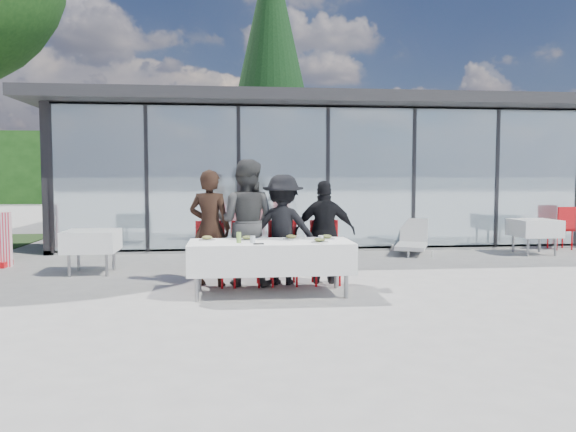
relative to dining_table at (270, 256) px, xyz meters
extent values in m
plane|color=#A39F9A|center=(0.57, 0.39, -0.54)|extent=(90.00, 90.00, 0.00)
cube|color=gray|center=(2.57, 8.39, -0.49)|extent=(14.00, 8.00, 0.10)
cube|color=black|center=(2.57, 12.29, 1.06)|extent=(14.00, 0.20, 3.20)
cube|color=black|center=(-4.33, 8.39, 1.06)|extent=(0.20, 8.00, 3.20)
cube|color=black|center=(9.47, 8.39, 1.06)|extent=(0.20, 8.00, 3.20)
cube|color=silver|center=(2.57, 4.42, 1.06)|extent=(13.60, 0.06, 3.10)
cube|color=#2D2D30|center=(2.57, 7.99, 2.78)|extent=(14.80, 8.80, 0.24)
cube|color=#262628|center=(-4.23, 4.42, 1.06)|extent=(0.08, 0.10, 3.10)
cube|color=#262628|center=(-2.29, 4.42, 1.06)|extent=(0.08, 0.10, 3.10)
cube|color=#262628|center=(-0.34, 4.42, 1.06)|extent=(0.08, 0.10, 3.10)
cube|color=#262628|center=(1.60, 4.42, 1.06)|extent=(0.08, 0.10, 3.10)
cube|color=#262628|center=(3.54, 4.42, 1.06)|extent=(0.08, 0.10, 3.10)
cube|color=#262628|center=(5.48, 4.42, 1.06)|extent=(0.08, 0.10, 3.10)
cube|color=red|center=(0.07, 6.89, -0.09)|extent=(0.45, 0.45, 0.90)
cube|color=red|center=(1.57, 7.39, -0.09)|extent=(0.45, 0.45, 0.90)
cube|color=red|center=(4.07, 6.89, -0.09)|extent=(0.45, 0.45, 0.90)
cube|color=red|center=(6.07, 7.59, -0.09)|extent=(0.45, 0.45, 0.90)
cube|color=#163B12|center=(-13.43, 28.39, 1.66)|extent=(6.50, 2.00, 4.40)
cube|color=#163B12|center=(-5.43, 28.39, 1.66)|extent=(6.50, 2.00, 4.40)
cube|color=#163B12|center=(2.57, 28.39, 1.66)|extent=(6.50, 2.00, 4.40)
cube|color=#163B12|center=(10.57, 28.39, 1.66)|extent=(6.50, 2.00, 4.40)
cube|color=#163B12|center=(18.57, 28.39, 1.66)|extent=(6.50, 2.00, 4.40)
cube|color=white|center=(0.00, 0.00, 0.00)|extent=(2.26, 0.96, 0.42)
cylinder|color=gray|center=(-1.00, -0.35, -0.18)|extent=(0.06, 0.06, 0.71)
cylinder|color=gray|center=(1.00, -0.35, -0.18)|extent=(0.06, 0.06, 0.71)
cylinder|color=gray|center=(-1.00, 0.35, -0.18)|extent=(0.06, 0.06, 0.71)
cylinder|color=gray|center=(1.00, 0.35, -0.18)|extent=(0.06, 0.06, 0.71)
imported|color=black|center=(-0.86, 0.76, 0.34)|extent=(0.79, 0.79, 1.75)
cube|color=red|center=(-0.86, 0.66, -0.09)|extent=(0.44, 0.44, 0.05)
cube|color=red|center=(-0.86, 0.86, 0.16)|extent=(0.44, 0.04, 0.55)
cylinder|color=red|center=(-1.04, 0.48, -0.32)|extent=(0.04, 0.04, 0.43)
cylinder|color=red|center=(-0.68, 0.48, -0.32)|extent=(0.04, 0.04, 0.43)
cylinder|color=red|center=(-1.04, 0.84, -0.32)|extent=(0.04, 0.04, 0.43)
cylinder|color=red|center=(-0.68, 0.84, -0.32)|extent=(0.04, 0.04, 0.43)
imported|color=#434343|center=(-0.31, 0.76, 0.41)|extent=(1.17, 1.17, 1.91)
cube|color=red|center=(-0.31, 0.66, -0.09)|extent=(0.44, 0.44, 0.05)
cube|color=red|center=(-0.31, 0.86, 0.16)|extent=(0.44, 0.04, 0.55)
cylinder|color=red|center=(-0.49, 0.48, -0.32)|extent=(0.04, 0.04, 0.43)
cylinder|color=red|center=(-0.13, 0.48, -0.32)|extent=(0.04, 0.04, 0.43)
cylinder|color=red|center=(-0.49, 0.84, -0.32)|extent=(0.04, 0.04, 0.43)
cylinder|color=red|center=(-0.13, 0.84, -0.32)|extent=(0.04, 0.04, 0.43)
imported|color=black|center=(0.25, 0.76, 0.30)|extent=(1.32, 1.32, 1.68)
cube|color=red|center=(0.25, 0.66, -0.09)|extent=(0.44, 0.44, 0.05)
cube|color=red|center=(0.25, 0.86, 0.16)|extent=(0.44, 0.04, 0.55)
cylinder|color=red|center=(0.07, 0.48, -0.32)|extent=(0.04, 0.04, 0.43)
cylinder|color=red|center=(0.43, 0.48, -0.32)|extent=(0.04, 0.04, 0.43)
cylinder|color=red|center=(0.07, 0.84, -0.32)|extent=(0.04, 0.04, 0.43)
cylinder|color=red|center=(0.43, 0.84, -0.32)|extent=(0.04, 0.04, 0.43)
imported|color=black|center=(0.90, 0.76, 0.26)|extent=(1.07, 1.07, 1.59)
cube|color=red|center=(0.90, 0.66, -0.09)|extent=(0.44, 0.44, 0.05)
cube|color=red|center=(0.90, 0.86, 0.16)|extent=(0.44, 0.04, 0.55)
cylinder|color=red|center=(0.72, 0.48, -0.32)|extent=(0.04, 0.04, 0.43)
cylinder|color=red|center=(1.08, 0.48, -0.32)|extent=(0.04, 0.04, 0.43)
cylinder|color=red|center=(0.72, 0.84, -0.32)|extent=(0.04, 0.04, 0.43)
cylinder|color=red|center=(1.08, 0.84, -0.32)|extent=(0.04, 0.04, 0.43)
cylinder|color=silver|center=(-0.88, 0.20, 0.22)|extent=(0.24, 0.24, 0.01)
ellipsoid|color=#AF8F46|center=(-0.88, 0.20, 0.25)|extent=(0.15, 0.15, 0.05)
cylinder|color=silver|center=(-0.32, 0.14, 0.22)|extent=(0.24, 0.24, 0.01)
ellipsoid|color=#3B5C22|center=(-0.32, 0.14, 0.25)|extent=(0.15, 0.15, 0.05)
cylinder|color=silver|center=(0.32, 0.22, 0.22)|extent=(0.24, 0.24, 0.01)
ellipsoid|color=#AF8F46|center=(0.32, 0.22, 0.25)|extent=(0.15, 0.15, 0.05)
cylinder|color=silver|center=(0.82, 0.16, 0.22)|extent=(0.24, 0.24, 0.01)
ellipsoid|color=#3B5C22|center=(0.82, 0.16, 0.25)|extent=(0.15, 0.15, 0.05)
cylinder|color=silver|center=(0.65, -0.24, 0.22)|extent=(0.24, 0.24, 0.01)
ellipsoid|color=#3B5C22|center=(0.65, -0.24, 0.25)|extent=(0.15, 0.15, 0.05)
cylinder|color=#8BC050|center=(-0.44, -0.15, 0.28)|extent=(0.06, 0.06, 0.15)
cylinder|color=silver|center=(-0.26, -0.19, 0.26)|extent=(0.07, 0.07, 0.10)
cylinder|color=silver|center=(0.67, -0.24, 0.26)|extent=(0.07, 0.07, 0.10)
cube|color=black|center=(-0.18, -0.34, 0.22)|extent=(0.14, 0.03, 0.01)
cube|color=white|center=(-2.89, 2.02, 0.02)|extent=(0.86, 0.86, 0.36)
cylinder|color=gray|center=(-3.19, 1.72, -0.18)|extent=(0.05, 0.05, 0.72)
cylinder|color=gray|center=(-2.59, 1.72, -0.18)|extent=(0.05, 0.05, 0.72)
cylinder|color=gray|center=(-3.19, 2.32, -0.18)|extent=(0.05, 0.05, 0.72)
cylinder|color=gray|center=(-2.59, 2.32, -0.18)|extent=(0.05, 0.05, 0.72)
cube|color=white|center=(5.90, 3.50, 0.02)|extent=(0.86, 0.86, 0.36)
cylinder|color=gray|center=(5.60, 3.20, -0.18)|extent=(0.05, 0.05, 0.72)
cylinder|color=gray|center=(6.20, 3.20, -0.18)|extent=(0.05, 0.05, 0.72)
cylinder|color=gray|center=(5.60, 3.80, -0.18)|extent=(0.05, 0.05, 0.72)
cylinder|color=gray|center=(6.20, 3.80, -0.18)|extent=(0.05, 0.05, 0.72)
cube|color=red|center=(6.93, 4.21, -0.09)|extent=(0.48, 0.48, 0.05)
cube|color=red|center=(6.95, 4.01, 0.16)|extent=(0.44, 0.08, 0.55)
cylinder|color=red|center=(6.75, 4.03, -0.32)|extent=(0.04, 0.04, 0.43)
cylinder|color=red|center=(7.11, 4.03, -0.32)|extent=(0.04, 0.04, 0.43)
cylinder|color=red|center=(6.75, 4.39, -0.32)|extent=(0.04, 0.04, 0.43)
cylinder|color=red|center=(7.11, 4.39, -0.32)|extent=(0.04, 0.04, 0.43)
cube|color=red|center=(-4.73, 2.95, -0.49)|extent=(0.30, 0.45, 0.10)
cube|color=silver|center=(3.31, 3.79, -0.36)|extent=(1.07, 1.43, 0.08)
cube|color=silver|center=(3.53, 4.30, -0.09)|extent=(0.66, 0.48, 0.54)
cylinder|color=silver|center=(3.06, 3.24, -0.47)|extent=(0.04, 0.04, 0.14)
cylinder|color=silver|center=(3.56, 3.24, -0.47)|extent=(0.04, 0.04, 0.14)
cylinder|color=silver|center=(3.06, 4.34, -0.47)|extent=(0.04, 0.04, 0.14)
cylinder|color=silver|center=(3.56, 4.34, -0.47)|extent=(0.04, 0.04, 0.14)
cylinder|color=#382316|center=(1.07, 13.39, 0.46)|extent=(0.44, 0.44, 2.00)
cone|color=black|center=(1.07, 13.39, 5.46)|extent=(4.00, 4.00, 9.00)
camera|label=1|loc=(-0.59, -7.73, 1.11)|focal=35.00mm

